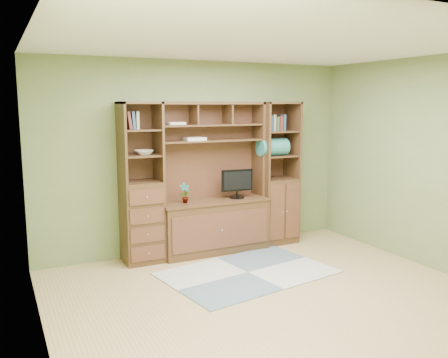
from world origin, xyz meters
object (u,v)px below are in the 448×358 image
right_tower (277,173)px  monitor (237,178)px  center_hutch (214,178)px  left_tower (141,183)px

right_tower → monitor: size_ratio=3.73×
center_hutch → right_tower: same height
left_tower → right_tower: bearing=0.0°
left_tower → monitor: size_ratio=3.73×
center_hutch → right_tower: size_ratio=1.00×
center_hutch → monitor: center_hutch is taller
right_tower → monitor: bearing=-173.8°
monitor → center_hutch: bearing=-179.3°
center_hutch → right_tower: 1.03m
center_hutch → left_tower: 1.00m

